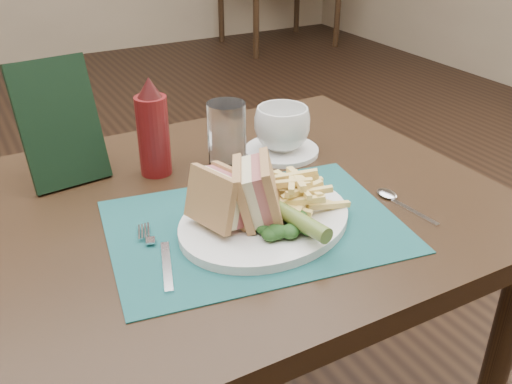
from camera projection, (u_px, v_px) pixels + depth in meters
floor at (164, 342)px, 1.74m from camera, size 7.00×7.00×0.00m
wall_back at (3, 64)px, 4.44m from camera, size 6.00×0.00×6.00m
table_main at (237, 355)px, 1.18m from camera, size 0.90×0.75×0.75m
table_bg_right at (279, 0)px, 4.81m from camera, size 0.90×0.75×0.75m
placemat at (254, 226)px, 0.91m from camera, size 0.50×0.39×0.00m
plate at (265, 220)px, 0.91m from camera, size 0.36×0.32×0.01m
sandwich_half_a at (211, 202)px, 0.85m from camera, size 0.10×0.11×0.09m
sandwich_half_b at (244, 191)px, 0.87m from camera, size 0.11×0.13×0.10m
kale_garnish at (287, 227)px, 0.85m from camera, size 0.11×0.08×0.03m
pickle_spear at (299, 220)px, 0.85m from camera, size 0.04×0.12×0.03m
fries_pile at (298, 188)px, 0.92m from camera, size 0.18×0.20×0.06m
fork at (159, 253)px, 0.83m from camera, size 0.08×0.17×0.01m
spoon at (404, 204)px, 0.97m from camera, size 0.05×0.15×0.01m
saucer at (282, 151)px, 1.16m from camera, size 0.19×0.19×0.01m
coffee_cup at (282, 128)px, 1.14m from camera, size 0.16×0.16×0.09m
drinking_glass at (227, 136)px, 1.07m from camera, size 0.08×0.08×0.13m
ketchup_bottle at (153, 127)px, 1.04m from camera, size 0.06×0.06×0.19m
check_presenter at (60, 123)px, 1.01m from camera, size 0.15×0.10×0.22m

